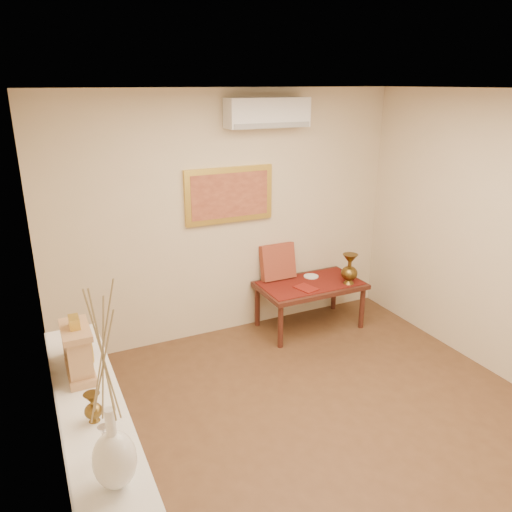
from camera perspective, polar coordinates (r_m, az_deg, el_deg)
floor at (r=4.32m, az=9.52°, el=-20.54°), size 4.50×4.50×0.00m
ceiling at (r=3.34m, az=12.18°, el=18.04°), size 4.50×4.50×0.00m
wall_back at (r=5.49m, az=-3.13°, el=4.48°), size 4.00×0.02×2.70m
wall_left at (r=3.01m, az=-22.57°, el=-10.05°), size 0.02×4.50×2.70m
white_vase at (r=2.30m, az=-16.73°, el=-14.26°), size 0.20×0.20×1.05m
candlestick at (r=2.71m, az=-16.91°, el=-19.78°), size 0.09×0.09×0.19m
brass_urn_small at (r=2.97m, az=-18.18°, el=-15.72°), size 0.10×0.10×0.22m
table_cloth at (r=5.80m, az=6.23°, el=-3.09°), size 1.14×0.59×0.01m
brass_urn_tall at (r=5.77m, az=10.66°, el=-1.10°), size 0.19×0.19×0.43m
plate at (r=5.97m, az=6.32°, el=-2.32°), size 0.18×0.18×0.01m
menu at (r=5.63m, az=5.74°, el=-3.68°), size 0.24×0.29×0.01m
cushion at (r=5.82m, az=2.49°, el=-0.65°), size 0.42×0.18×0.43m
display_ledge at (r=3.49m, az=-17.58°, el=-22.03°), size 0.37×2.02×0.98m
mantel_clock at (r=3.37m, az=-19.65°, el=-10.17°), size 0.17×0.36×0.41m
wooden_chest at (r=3.60m, az=-19.98°, el=-9.21°), size 0.16×0.21×0.24m
low_table at (r=5.82m, az=6.20°, el=-3.72°), size 1.20×0.70×0.55m
painting at (r=5.41m, az=-3.06°, el=6.97°), size 1.00×0.06×0.60m
ac_unit at (r=5.36m, az=1.33°, el=16.05°), size 0.90×0.25×0.30m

